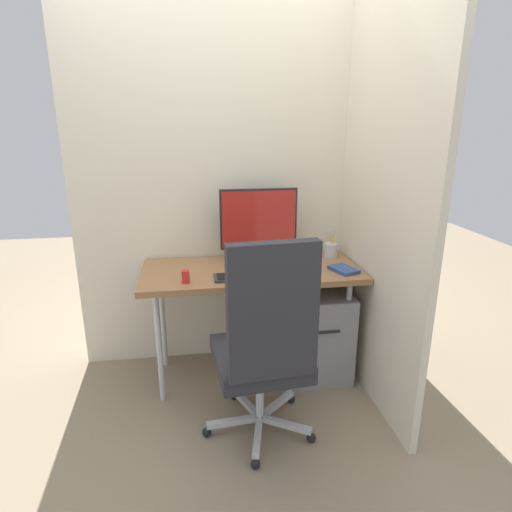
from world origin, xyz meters
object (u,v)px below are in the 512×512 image
at_px(pen_holder, 331,250).
at_px(notebook, 344,270).
at_px(keyboard, 252,276).
at_px(desk_clamp_accessory, 186,276).
at_px(mouse, 315,268).
at_px(monitor, 259,222).
at_px(office_chair, 265,343).
at_px(filing_cabinet, 310,333).

bearing_deg(pen_holder, notebook, -92.72).
xyz_separation_m(keyboard, desk_clamp_accessory, (-0.39, -0.02, 0.03)).
bearing_deg(mouse, desk_clamp_accessory, 174.01).
relative_size(pen_holder, notebook, 1.04).
bearing_deg(desk_clamp_accessory, monitor, 36.05).
bearing_deg(notebook, monitor, 128.05).
bearing_deg(desk_clamp_accessory, notebook, 2.94).
distance_m(monitor, desk_clamp_accessory, 0.63).
xyz_separation_m(monitor, desk_clamp_accessory, (-0.48, -0.35, -0.22)).
distance_m(monitor, pen_holder, 0.54).
xyz_separation_m(pen_holder, notebook, (-0.01, -0.29, -0.04)).
distance_m(pen_holder, desk_clamp_accessory, 1.03).
distance_m(office_chair, desk_clamp_accessory, 0.64).
bearing_deg(desk_clamp_accessory, office_chair, -50.93).
height_order(filing_cabinet, keyboard, keyboard).
bearing_deg(monitor, filing_cabinet, -32.60).
distance_m(monitor, mouse, 0.47).
bearing_deg(mouse, notebook, -28.82).
relative_size(pen_holder, desk_clamp_accessory, 2.43).
distance_m(mouse, notebook, 0.17).
relative_size(monitor, keyboard, 1.11).
distance_m(mouse, pen_holder, 0.31).
distance_m(monitor, keyboard, 0.42).
relative_size(filing_cabinet, monitor, 1.17).
bearing_deg(office_chair, keyboard, 89.02).
distance_m(filing_cabinet, notebook, 0.51).
distance_m(keyboard, desk_clamp_accessory, 0.39).
xyz_separation_m(keyboard, notebook, (0.57, 0.03, 0.00)).
xyz_separation_m(office_chair, filing_cabinet, (0.41, 0.61, -0.29)).
bearing_deg(office_chair, monitor, 83.16).
bearing_deg(pen_holder, mouse, -126.38).
xyz_separation_m(filing_cabinet, pen_holder, (0.18, 0.19, 0.51)).
distance_m(notebook, desk_clamp_accessory, 0.96).
bearing_deg(monitor, desk_clamp_accessory, -143.95).
distance_m(office_chair, keyboard, 0.52).
xyz_separation_m(mouse, desk_clamp_accessory, (-0.79, -0.10, 0.02)).
xyz_separation_m(office_chair, monitor, (0.10, 0.82, 0.43)).
bearing_deg(office_chair, notebook, 41.70).
relative_size(office_chair, desk_clamp_accessory, 15.17).
bearing_deg(desk_clamp_accessory, mouse, 6.94).
bearing_deg(filing_cabinet, desk_clamp_accessory, -169.50).
distance_m(office_chair, notebook, 0.80).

